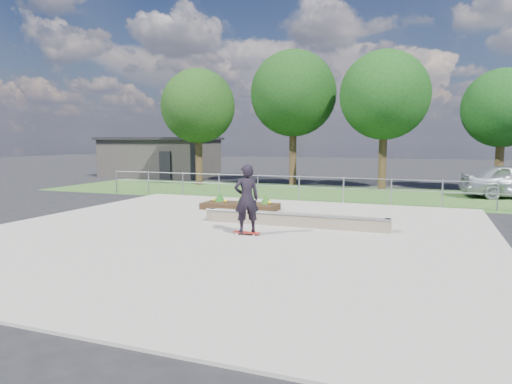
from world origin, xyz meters
TOP-DOWN VIEW (x-y plane):
  - ground at (0.00, 0.00)m, footprint 120.00×120.00m
  - grass_verge at (0.00, 11.00)m, footprint 30.00×8.00m
  - concrete_slab at (0.00, 0.00)m, footprint 15.00×15.00m
  - fence at (0.00, 7.50)m, footprint 20.06×0.06m
  - building at (-14.00, 18.00)m, footprint 8.40×5.40m
  - tree_far_left at (-8.00, 13.00)m, footprint 4.55×4.55m
  - tree_mid_left at (-2.50, 15.00)m, footprint 5.25×5.25m
  - tree_mid_right at (3.00, 14.00)m, footprint 4.90×4.90m
  - tree_far_right at (9.00, 15.50)m, footprint 4.20×4.20m
  - grind_ledge at (1.48, 1.50)m, footprint 6.00×0.44m
  - planter_bed at (-1.47, 4.15)m, footprint 3.00×1.20m
  - skateboarder at (0.60, -0.31)m, footprint 0.86×0.78m

SIDE VIEW (x-z plane):
  - ground at x=0.00m, z-range 0.00..0.00m
  - grass_verge at x=0.00m, z-range 0.00..0.02m
  - concrete_slab at x=0.00m, z-range 0.00..0.06m
  - planter_bed at x=-1.47m, z-range -0.06..0.55m
  - grind_ledge at x=1.48m, z-range 0.05..0.48m
  - fence at x=0.00m, z-range 0.17..1.37m
  - skateboarder at x=0.60m, z-range 0.10..2.14m
  - building at x=-14.00m, z-range 0.01..3.01m
  - tree_far_right at x=9.00m, z-range 1.18..7.78m
  - tree_far_left at x=-8.00m, z-range 1.28..8.43m
  - tree_mid_right at x=3.00m, z-range 1.38..9.08m
  - tree_mid_left at x=-2.50m, z-range 1.48..9.73m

